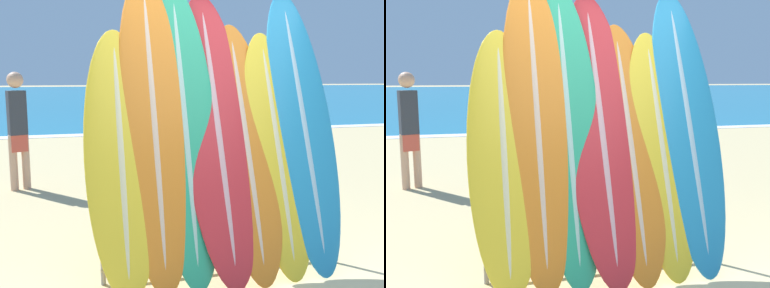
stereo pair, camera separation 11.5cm
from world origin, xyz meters
The scene contains 11 objects.
ocean_water centered at (0.00, 39.35, 0.00)m, with size 120.00×60.00×0.01m.
surfboard_rack centered at (-0.01, 0.78, 0.51)m, with size 1.94×0.04×0.94m.
surfboard_slot_0 centered at (-0.80, 0.78, 1.01)m, with size 0.55×0.81×2.01m.
surfboard_slot_1 centered at (-0.53, 0.86, 1.25)m, with size 0.55×0.97×2.49m.
surfboard_slot_2 centered at (-0.27, 0.86, 1.21)m, with size 0.54×0.94×2.42m.
surfboard_slot_3 centered at (0.00, 0.86, 1.18)m, with size 0.60×1.10×2.36m.
surfboard_slot_4 centered at (0.24, 0.81, 1.05)m, with size 0.54×0.97×2.09m.
surfboard_slot_5 centered at (0.51, 0.79, 1.01)m, with size 0.54×0.87×2.02m.
surfboard_slot_6 centered at (0.78, 0.86, 1.20)m, with size 0.56×1.04×2.41m.
person_near_water centered at (1.52, 8.51, 0.89)m, with size 0.27×0.22×1.62m.
person_mid_beach centered at (-1.86, 4.15, 0.92)m, with size 0.28×0.23×1.68m.
Camera 2 is at (-1.08, -2.64, 1.63)m, focal length 42.00 mm.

